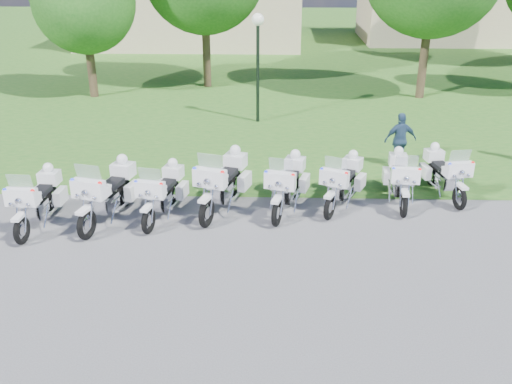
{
  "coord_description": "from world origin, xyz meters",
  "views": [
    {
      "loc": [
        -0.62,
        -10.85,
        6.25
      ],
      "look_at": [
        -0.99,
        1.2,
        0.95
      ],
      "focal_mm": 40.0,
      "sensor_mm": 36.0,
      "label": 1
    }
  ],
  "objects_px": {
    "motorcycle_2": "(163,192)",
    "motorcycle_3": "(224,182)",
    "motorcycle_0": "(38,199)",
    "bystander_c": "(400,140)",
    "motorcycle_4": "(288,184)",
    "motorcycle_6": "(400,178)",
    "motorcycle_7": "(444,173)",
    "lamp_post": "(258,41)",
    "motorcycle_1": "(108,192)",
    "motorcycle_5": "(343,181)"
  },
  "relations": [
    {
      "from": "motorcycle_1",
      "to": "motorcycle_2",
      "type": "relative_size",
      "value": 1.11
    },
    {
      "from": "motorcycle_0",
      "to": "bystander_c",
      "type": "xyz_separation_m",
      "value": [
        9.36,
        4.15,
        0.17
      ]
    },
    {
      "from": "motorcycle_0",
      "to": "motorcycle_2",
      "type": "relative_size",
      "value": 1.04
    },
    {
      "from": "motorcycle_1",
      "to": "motorcycle_2",
      "type": "distance_m",
      "value": 1.31
    },
    {
      "from": "motorcycle_4",
      "to": "bystander_c",
      "type": "height_order",
      "value": "bystander_c"
    },
    {
      "from": "motorcycle_1",
      "to": "motorcycle_5",
      "type": "height_order",
      "value": "motorcycle_1"
    },
    {
      "from": "motorcycle_7",
      "to": "lamp_post",
      "type": "relative_size",
      "value": 0.57
    },
    {
      "from": "motorcycle_3",
      "to": "motorcycle_6",
      "type": "xyz_separation_m",
      "value": [
        4.54,
        0.59,
        -0.09
      ]
    },
    {
      "from": "motorcycle_2",
      "to": "bystander_c",
      "type": "xyz_separation_m",
      "value": [
        6.48,
        3.61,
        0.18
      ]
    },
    {
      "from": "motorcycle_6",
      "to": "motorcycle_4",
      "type": "bearing_deg",
      "value": 14.91
    },
    {
      "from": "motorcycle_4",
      "to": "lamp_post",
      "type": "bearing_deg",
      "value": -67.42
    },
    {
      "from": "motorcycle_0",
      "to": "motorcycle_2",
      "type": "bearing_deg",
      "value": -166.41
    },
    {
      "from": "motorcycle_5",
      "to": "bystander_c",
      "type": "distance_m",
      "value": 3.46
    },
    {
      "from": "motorcycle_7",
      "to": "lamp_post",
      "type": "height_order",
      "value": "lamp_post"
    },
    {
      "from": "motorcycle_5",
      "to": "motorcycle_7",
      "type": "relative_size",
      "value": 0.95
    },
    {
      "from": "motorcycle_1",
      "to": "motorcycle_2",
      "type": "height_order",
      "value": "motorcycle_1"
    },
    {
      "from": "motorcycle_1",
      "to": "motorcycle_6",
      "type": "height_order",
      "value": "motorcycle_1"
    },
    {
      "from": "motorcycle_5",
      "to": "motorcycle_6",
      "type": "distance_m",
      "value": 1.53
    },
    {
      "from": "bystander_c",
      "to": "motorcycle_2",
      "type": "bearing_deg",
      "value": 20.48
    },
    {
      "from": "motorcycle_2",
      "to": "motorcycle_5",
      "type": "distance_m",
      "value": 4.55
    },
    {
      "from": "motorcycle_2",
      "to": "motorcycle_5",
      "type": "bearing_deg",
      "value": -158.22
    },
    {
      "from": "motorcycle_0",
      "to": "motorcycle_1",
      "type": "height_order",
      "value": "motorcycle_1"
    },
    {
      "from": "motorcycle_1",
      "to": "motorcycle_3",
      "type": "xyz_separation_m",
      "value": [
        2.74,
        0.69,
        0.02
      ]
    },
    {
      "from": "motorcycle_4",
      "to": "bystander_c",
      "type": "distance_m",
      "value": 4.61
    },
    {
      "from": "motorcycle_4",
      "to": "motorcycle_5",
      "type": "xyz_separation_m",
      "value": [
        1.42,
        0.27,
        -0.04
      ]
    },
    {
      "from": "motorcycle_6",
      "to": "lamp_post",
      "type": "bearing_deg",
      "value": -56.99
    },
    {
      "from": "motorcycle_3",
      "to": "motorcycle_4",
      "type": "distance_m",
      "value": 1.61
    },
    {
      "from": "motorcycle_2",
      "to": "motorcycle_6",
      "type": "xyz_separation_m",
      "value": [
        5.99,
        1.06,
        -0.0
      ]
    },
    {
      "from": "motorcycle_0",
      "to": "bystander_c",
      "type": "bearing_deg",
      "value": -153.14
    },
    {
      "from": "motorcycle_2",
      "to": "motorcycle_7",
      "type": "bearing_deg",
      "value": -156.34
    },
    {
      "from": "motorcycle_1",
      "to": "bystander_c",
      "type": "relative_size",
      "value": 1.52
    },
    {
      "from": "bystander_c",
      "to": "motorcycle_3",
      "type": "bearing_deg",
      "value": 23.34
    },
    {
      "from": "motorcycle_0",
      "to": "motorcycle_3",
      "type": "distance_m",
      "value": 4.45
    },
    {
      "from": "bystander_c",
      "to": "motorcycle_4",
      "type": "bearing_deg",
      "value": 33.53
    },
    {
      "from": "motorcycle_3",
      "to": "motorcycle_0",
      "type": "bearing_deg",
      "value": 30.8
    },
    {
      "from": "motorcycle_0",
      "to": "motorcycle_3",
      "type": "relative_size",
      "value": 0.93
    },
    {
      "from": "motorcycle_2",
      "to": "motorcycle_0",
      "type": "bearing_deg",
      "value": 22.48
    },
    {
      "from": "motorcycle_2",
      "to": "bystander_c",
      "type": "distance_m",
      "value": 7.42
    },
    {
      "from": "motorcycle_1",
      "to": "motorcycle_4",
      "type": "distance_m",
      "value": 4.41
    },
    {
      "from": "motorcycle_0",
      "to": "motorcycle_3",
      "type": "height_order",
      "value": "motorcycle_3"
    },
    {
      "from": "motorcycle_2",
      "to": "motorcycle_3",
      "type": "relative_size",
      "value": 0.9
    },
    {
      "from": "lamp_post",
      "to": "motorcycle_5",
      "type": "bearing_deg",
      "value": -72.06
    },
    {
      "from": "motorcycle_6",
      "to": "lamp_post",
      "type": "xyz_separation_m",
      "value": [
        -3.9,
        7.11,
        2.36
      ]
    },
    {
      "from": "motorcycle_7",
      "to": "lamp_post",
      "type": "xyz_separation_m",
      "value": [
        -5.15,
        6.66,
        2.37
      ]
    },
    {
      "from": "motorcycle_0",
      "to": "motorcycle_6",
      "type": "xyz_separation_m",
      "value": [
        8.87,
        1.6,
        -0.02
      ]
    },
    {
      "from": "motorcycle_3",
      "to": "motorcycle_5",
      "type": "distance_m",
      "value": 3.05
    },
    {
      "from": "motorcycle_5",
      "to": "lamp_post",
      "type": "distance_m",
      "value": 8.11
    },
    {
      "from": "motorcycle_4",
      "to": "bystander_c",
      "type": "xyz_separation_m",
      "value": [
        3.42,
        3.09,
        0.15
      ]
    },
    {
      "from": "motorcycle_3",
      "to": "motorcycle_2",
      "type": "bearing_deg",
      "value": 35.61
    },
    {
      "from": "bystander_c",
      "to": "motorcycle_1",
      "type": "bearing_deg",
      "value": 17.6
    }
  ]
}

